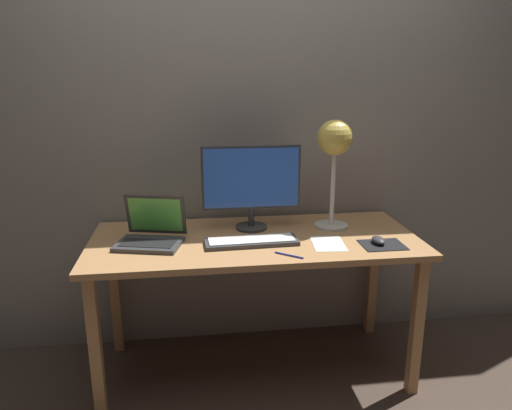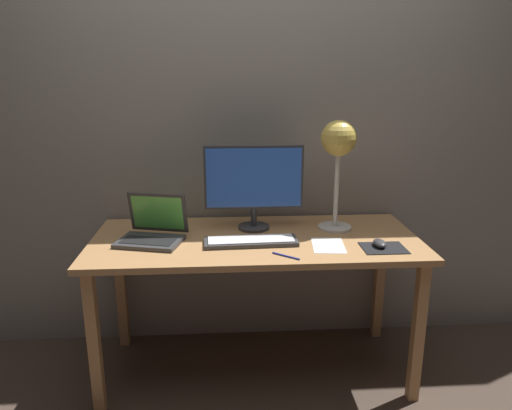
# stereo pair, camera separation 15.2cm
# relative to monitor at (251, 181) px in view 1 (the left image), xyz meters

# --- Properties ---
(ground_plane) EXTENTS (4.80, 4.80, 0.00)m
(ground_plane) POSITION_rel_monitor_xyz_m (0.00, -0.14, -0.99)
(ground_plane) COLOR #47382D
(ground_plane) RESTS_ON ground
(back_wall) EXTENTS (4.80, 0.06, 2.60)m
(back_wall) POSITION_rel_monitor_xyz_m (0.00, 0.26, 0.31)
(back_wall) COLOR gray
(back_wall) RESTS_ON ground
(desk) EXTENTS (1.60, 0.70, 0.74)m
(desk) POSITION_rel_monitor_xyz_m (0.00, -0.14, -0.33)
(desk) COLOR tan
(desk) RESTS_ON ground
(monitor) EXTENTS (0.50, 0.16, 0.43)m
(monitor) POSITION_rel_monitor_xyz_m (0.00, 0.00, 0.00)
(monitor) COLOR #38383A
(monitor) RESTS_ON desk
(keyboard_main) EXTENTS (0.45, 0.16, 0.03)m
(keyboard_main) POSITION_rel_monitor_xyz_m (-0.02, -0.23, -0.24)
(keyboard_main) COLOR #38383A
(keyboard_main) RESTS_ON desk
(laptop) EXTENTS (0.35, 0.31, 0.22)m
(laptop) POSITION_rel_monitor_xyz_m (-0.49, -0.14, -0.19)
(laptop) COLOR #38383A
(laptop) RESTS_ON desk
(desk_lamp) EXTENTS (0.18, 0.18, 0.56)m
(desk_lamp) POSITION_rel_monitor_xyz_m (0.42, -0.03, 0.18)
(desk_lamp) COLOR beige
(desk_lamp) RESTS_ON desk
(mousepad) EXTENTS (0.20, 0.16, 0.00)m
(mousepad) POSITION_rel_monitor_xyz_m (0.58, -0.33, -0.25)
(mousepad) COLOR black
(mousepad) RESTS_ON desk
(mouse) EXTENTS (0.06, 0.10, 0.03)m
(mouse) POSITION_rel_monitor_xyz_m (0.57, -0.31, -0.23)
(mouse) COLOR #38383A
(mouse) RESTS_ON mousepad
(paper_sheet_near_mouse) EXTENTS (0.17, 0.22, 0.00)m
(paper_sheet_near_mouse) POSITION_rel_monitor_xyz_m (0.34, -0.27, -0.25)
(paper_sheet_near_mouse) COLOR white
(paper_sheet_near_mouse) RESTS_ON desk
(pen) EXTENTS (0.11, 0.09, 0.01)m
(pen) POSITION_rel_monitor_xyz_m (0.12, -0.40, -0.25)
(pen) COLOR #2633A5
(pen) RESTS_ON desk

